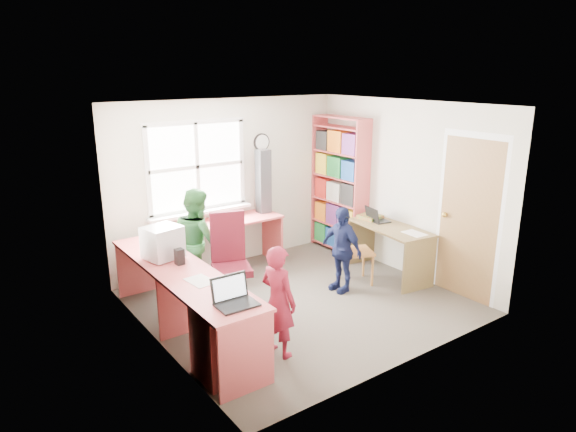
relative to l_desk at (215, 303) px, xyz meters
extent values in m
cube|color=#463F37|center=(1.31, 0.28, -0.47)|extent=(3.60, 3.40, 0.02)
cube|color=white|center=(1.31, 0.28, 1.95)|extent=(3.60, 3.40, 0.02)
cube|color=beige|center=(1.31, 1.99, 0.74)|extent=(3.60, 0.02, 2.40)
cube|color=beige|center=(1.31, -1.43, 0.74)|extent=(3.60, 0.02, 2.40)
cube|color=beige|center=(-0.50, 0.28, 0.74)|extent=(0.02, 3.40, 2.40)
cube|color=beige|center=(3.12, 0.28, 0.74)|extent=(0.02, 3.40, 2.40)
cube|color=white|center=(0.81, 1.97, 1.04)|extent=(1.40, 0.01, 1.20)
cube|color=white|center=(0.81, 1.96, 1.04)|extent=(1.48, 0.04, 1.28)
cube|color=olive|center=(3.09, -0.77, 0.54)|extent=(0.02, 0.82, 2.00)
sphere|color=gold|center=(3.06, -0.44, 0.54)|extent=(0.07, 0.07, 0.07)
cylinder|color=black|center=(1.86, 1.96, 1.29)|extent=(0.26, 0.03, 0.26)
cylinder|color=white|center=(1.86, 1.95, 1.29)|extent=(0.22, 0.01, 0.22)
cube|color=#E65C5D|center=(-0.19, 0.38, 0.28)|extent=(0.60, 2.70, 0.03)
cube|color=#E65C5D|center=(1.06, 1.70, 0.28)|extent=(1.65, 0.56, 0.03)
cube|color=#E65C5D|center=(-0.19, 0.38, -0.10)|extent=(0.56, 0.03, 0.72)
cube|color=#E65C5D|center=(-0.19, -0.94, -0.10)|extent=(0.56, 0.03, 0.72)
cube|color=#E65C5D|center=(-0.19, 1.70, -0.10)|extent=(0.56, 0.03, 0.72)
cube|color=#E65C5D|center=(1.86, 1.70, -0.10)|extent=(0.03, 0.52, 0.72)
cube|color=#E65C5D|center=(-0.19, -0.57, -0.10)|extent=(0.54, 0.45, 0.72)
cube|color=olive|center=(2.84, 0.25, 0.24)|extent=(0.72, 1.30, 0.03)
cube|color=olive|center=(2.76, -0.34, -0.11)|extent=(0.53, 0.10, 0.68)
cube|color=olive|center=(2.92, 0.85, -0.11)|extent=(0.53, 0.10, 0.68)
cube|color=#E65C5D|center=(2.96, 0.96, 0.59)|extent=(0.30, 0.02, 2.10)
cube|color=#E65C5D|center=(2.96, 1.96, 0.59)|extent=(0.30, 0.02, 2.10)
cube|color=#E65C5D|center=(2.96, 1.46, 1.63)|extent=(0.30, 1.00, 0.02)
cube|color=#E65C5D|center=(2.96, 1.46, -0.40)|extent=(0.30, 1.00, 0.02)
cube|color=#E65C5D|center=(2.96, 1.46, -0.04)|extent=(0.30, 1.00, 0.02)
cube|color=#E65C5D|center=(2.96, 1.46, 0.34)|extent=(0.30, 1.00, 0.02)
cube|color=#E65C5D|center=(2.96, 1.46, 0.72)|extent=(0.30, 1.00, 0.02)
cube|color=#E65C5D|center=(2.96, 1.46, 1.10)|extent=(0.30, 1.00, 0.02)
cube|color=#E65C5D|center=(2.96, 1.46, 1.48)|extent=(0.30, 1.00, 0.02)
cube|color=red|center=(2.96, 1.16, -0.25)|extent=(0.25, 0.28, 0.27)
cube|color=#1B50A4|center=(2.96, 1.48, -0.24)|extent=(0.25, 0.30, 0.29)
cube|color=#208838|center=(2.96, 1.78, -0.23)|extent=(0.25, 0.26, 0.30)
cube|color=yellow|center=(2.96, 1.16, 0.13)|extent=(0.25, 0.28, 0.30)
cube|color=#7C3688|center=(2.96, 1.48, 0.14)|extent=(0.25, 0.30, 0.32)
cube|color=orange|center=(2.96, 1.78, 0.12)|extent=(0.25, 0.26, 0.29)
cube|color=#292929|center=(2.96, 1.16, 0.52)|extent=(0.25, 0.28, 0.32)
cube|color=silver|center=(2.96, 1.48, 0.50)|extent=(0.25, 0.30, 0.29)
cube|color=red|center=(2.96, 1.78, 0.51)|extent=(0.25, 0.26, 0.30)
cube|color=#1B50A4|center=(2.96, 1.16, 0.88)|extent=(0.25, 0.28, 0.29)
cube|color=#208838|center=(2.96, 1.48, 0.89)|extent=(0.25, 0.30, 0.30)
cube|color=yellow|center=(2.96, 1.78, 0.90)|extent=(0.25, 0.26, 0.32)
cube|color=#7C3688|center=(2.96, 1.16, 1.27)|extent=(0.25, 0.28, 0.30)
cube|color=orange|center=(2.96, 1.48, 1.28)|extent=(0.25, 0.30, 0.32)
cube|color=#292929|center=(2.96, 1.78, 1.26)|extent=(0.25, 0.26, 0.29)
cylinder|color=black|center=(0.58, 0.67, -0.43)|extent=(0.67, 0.67, 0.05)
cylinder|color=black|center=(0.58, 0.67, -0.21)|extent=(0.07, 0.07, 0.40)
cube|color=#5C111C|center=(0.58, 0.67, 0.02)|extent=(0.55, 0.55, 0.08)
cube|color=#5C111C|center=(0.64, 0.87, 0.37)|extent=(0.42, 0.20, 0.62)
cylinder|color=#BB7C3E|center=(2.07, 0.25, -0.24)|extent=(0.05, 0.05, 0.43)
cylinder|color=#BB7C3E|center=(2.38, 0.11, -0.24)|extent=(0.05, 0.05, 0.43)
cylinder|color=#BB7C3E|center=(2.21, 0.56, -0.24)|extent=(0.05, 0.05, 0.43)
cylinder|color=#BB7C3E|center=(2.52, 0.43, -0.24)|extent=(0.05, 0.05, 0.43)
cube|color=#BB7C3E|center=(2.29, 0.34, -0.02)|extent=(0.53, 0.53, 0.04)
cube|color=#BB7C3E|center=(2.13, 0.41, 0.23)|extent=(0.18, 0.36, 0.48)
cube|color=silver|center=(-0.21, 0.80, 0.30)|extent=(0.32, 0.27, 0.02)
cube|color=silver|center=(-0.21, 0.80, 0.49)|extent=(0.44, 0.41, 0.35)
cube|color=#3F72F2|center=(-0.03, 0.84, 0.49)|extent=(0.07, 0.29, 0.26)
cube|color=black|center=(-0.15, -0.71, 0.30)|extent=(0.37, 0.27, 0.02)
cube|color=black|center=(-0.14, -0.57, 0.42)|extent=(0.36, 0.07, 0.24)
cube|color=white|center=(-0.14, -0.58, 0.42)|extent=(0.32, 0.05, 0.19)
cube|color=black|center=(2.88, 0.53, 0.26)|extent=(0.27, 0.34, 0.02)
cube|color=black|center=(2.77, 0.55, 0.37)|extent=(0.11, 0.31, 0.20)
cube|color=#3F72F2|center=(2.78, 0.55, 0.37)|extent=(0.08, 0.27, 0.16)
cube|color=black|center=(-0.14, 0.53, 0.38)|extent=(0.09, 0.09, 0.17)
cube|color=black|center=(-0.18, 1.12, 0.38)|extent=(0.08, 0.08, 0.16)
cube|color=black|center=(1.75, 1.76, 0.76)|extent=(0.19, 0.17, 0.93)
cube|color=red|center=(2.87, 0.68, 0.28)|extent=(0.31, 0.31, 0.06)
cube|color=white|center=(-0.16, -0.02, 0.30)|extent=(0.25, 0.33, 0.00)
cube|color=white|center=(2.85, -0.15, 0.26)|extent=(0.23, 0.31, 0.00)
imported|color=#286430|center=(0.58, 1.75, 0.45)|extent=(0.20, 0.18, 0.30)
imported|color=maroon|center=(0.41, -0.55, 0.12)|extent=(0.37, 0.47, 1.15)
imported|color=#2B6D2F|center=(0.42, 1.23, 0.24)|extent=(0.57, 0.70, 1.38)
imported|color=#141A41|center=(1.96, 0.27, 0.11)|extent=(0.32, 0.67, 1.12)
camera|label=1|loc=(-2.21, -4.37, 2.33)|focal=32.00mm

